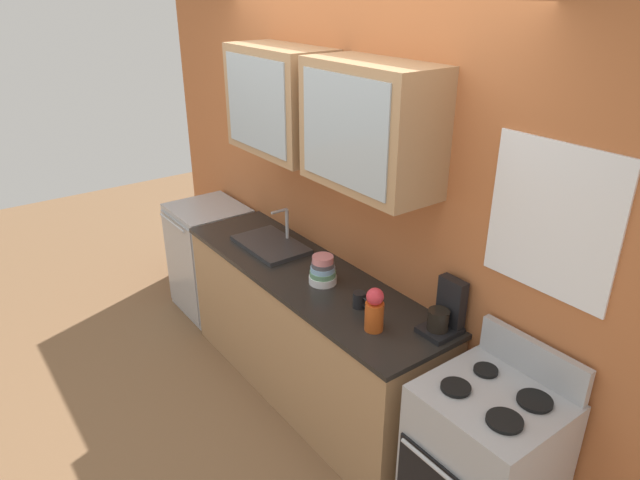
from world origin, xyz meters
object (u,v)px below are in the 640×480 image
object	(u,v)px
bowl_stack	(323,271)
cup_near_sink	(359,300)
stove_range	(482,472)
coffee_maker	(445,313)
dishwasher	(211,258)
sink_faucet	(271,244)
vase	(374,310)

from	to	relation	value
bowl_stack	cup_near_sink	world-z (taller)	bowl_stack
stove_range	coffee_maker	bearing A→B (deg)	157.26
stove_range	coffee_maker	distance (m)	0.76
bowl_stack	dishwasher	bearing A→B (deg)	-179.64
coffee_maker	sink_faucet	bearing A→B (deg)	-172.75
bowl_stack	cup_near_sink	distance (m)	0.35
sink_faucet	coffee_maker	world-z (taller)	coffee_maker
stove_range	sink_faucet	xyz separation A→B (m)	(-1.88, 0.02, 0.47)
vase	coffee_maker	world-z (taller)	coffee_maker
sink_faucet	cup_near_sink	world-z (taller)	sink_faucet
vase	cup_near_sink	bearing A→B (deg)	159.36
stove_range	sink_faucet	size ratio (longest dim) A/B	2.06
cup_near_sink	dishwasher	xyz separation A→B (m)	(-1.90, -0.00, -0.50)
sink_faucet	coffee_maker	distance (m)	1.41
stove_range	dishwasher	xyz separation A→B (m)	(-2.82, -0.00, -0.01)
sink_faucet	cup_near_sink	xyz separation A→B (m)	(0.96, -0.02, 0.03)
sink_faucet	dishwasher	xyz separation A→B (m)	(-0.94, -0.03, -0.48)
dishwasher	coffee_maker	distance (m)	2.41
dishwasher	stove_range	bearing A→B (deg)	0.09
stove_range	coffee_maker	world-z (taller)	coffee_maker
coffee_maker	dishwasher	bearing A→B (deg)	-174.95
stove_range	vase	size ratio (longest dim) A/B	4.53
sink_faucet	bowl_stack	xyz separation A→B (m)	(0.61, -0.02, 0.06)
stove_range	vase	xyz separation A→B (m)	(-0.71, -0.08, 0.57)
stove_range	vase	bearing A→B (deg)	-173.44
cup_near_sink	coffee_maker	bearing A→B (deg)	24.87
sink_faucet	bowl_stack	distance (m)	0.62
stove_range	bowl_stack	xyz separation A→B (m)	(-1.27, 0.01, 0.53)
sink_faucet	bowl_stack	world-z (taller)	sink_faucet
stove_range	bowl_stack	bearing A→B (deg)	179.75
bowl_stack	cup_near_sink	xyz separation A→B (m)	(0.35, -0.01, -0.03)
bowl_stack	coffee_maker	size ratio (longest dim) A/B	0.61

